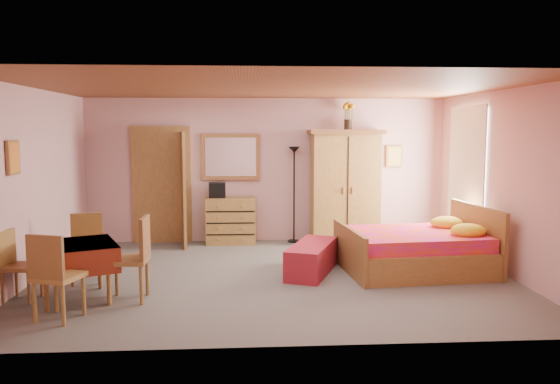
{
  "coord_description": "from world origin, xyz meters",
  "views": [
    {
      "loc": [
        -0.4,
        -7.44,
        2.04
      ],
      "look_at": [
        0.1,
        0.3,
        1.15
      ],
      "focal_mm": 35.0,
      "sensor_mm": 36.0,
      "label": 1
    }
  ],
  "objects": [
    {
      "name": "ceiling",
      "position": [
        0.0,
        0.0,
        2.6
      ],
      "size": [
        6.5,
        6.5,
        0.0
      ],
      "primitive_type": "plane",
      "rotation": [
        3.14,
        0.0,
        0.0
      ],
      "color": "brown",
      "rests_on": "wall_back"
    },
    {
      "name": "wall_right",
      "position": [
        3.25,
        0.0,
        1.3
      ],
      "size": [
        0.1,
        5.0,
        2.6
      ],
      "primitive_type": "cube",
      "color": "#C6908F",
      "rests_on": "floor"
    },
    {
      "name": "dining_table",
      "position": [
        -2.45,
        -0.91,
        0.34
      ],
      "size": [
        1.22,
        1.22,
        0.69
      ],
      "primitive_type": "cube",
      "rotation": [
        0.0,
        0.0,
        0.4
      ],
      "color": "maroon",
      "rests_on": "floor"
    },
    {
      "name": "chest_of_drawers",
      "position": [
        -0.65,
        2.25,
        0.41
      ],
      "size": [
        0.88,
        0.45,
        0.83
      ],
      "primitive_type": "cube",
      "rotation": [
        0.0,
        0.0,
        -0.01
      ],
      "color": "olive",
      "rests_on": "floor"
    },
    {
      "name": "sunflower_vase",
      "position": [
        1.44,
        2.28,
        2.29
      ],
      "size": [
        0.2,
        0.2,
        0.49
      ],
      "primitive_type": "cube",
      "rotation": [
        0.0,
        0.0,
        -0.03
      ],
      "color": "gold",
      "rests_on": "wardrobe"
    },
    {
      "name": "wardrobe",
      "position": [
        1.38,
        2.16,
        1.02
      ],
      "size": [
        1.3,
        0.67,
        2.04
      ],
      "primitive_type": "cube",
      "rotation": [
        0.0,
        0.0,
        -0.0
      ],
      "color": "#AE7F3B",
      "rests_on": "floor"
    },
    {
      "name": "stereo",
      "position": [
        -0.9,
        2.28,
        0.97
      ],
      "size": [
        0.3,
        0.23,
        0.27
      ],
      "primitive_type": "cube",
      "rotation": [
        0.0,
        0.0,
        0.06
      ],
      "color": "black",
      "rests_on": "chest_of_drawers"
    },
    {
      "name": "picture_back",
      "position": [
        2.35,
        2.47,
        1.55
      ],
      "size": [
        0.3,
        0.04,
        0.4
      ],
      "primitive_type": "cube",
      "color": "#D8BF59",
      "rests_on": "wall_back"
    },
    {
      "name": "picture_left",
      "position": [
        -3.22,
        -0.6,
        1.7
      ],
      "size": [
        0.04,
        0.32,
        0.42
      ],
      "primitive_type": "cube",
      "color": "orange",
      "rests_on": "wall_left"
    },
    {
      "name": "window",
      "position": [
        3.21,
        1.2,
        1.45
      ],
      "size": [
        0.08,
        1.4,
        1.95
      ],
      "primitive_type": "cube",
      "color": "white",
      "rests_on": "wall_right"
    },
    {
      "name": "floor",
      "position": [
        0.0,
        0.0,
        0.0
      ],
      "size": [
        6.5,
        6.5,
        0.0
      ],
      "primitive_type": "plane",
      "color": "slate",
      "rests_on": "ground"
    },
    {
      "name": "doorway",
      "position": [
        -1.9,
        2.47,
        1.02
      ],
      "size": [
        1.06,
        0.12,
        2.15
      ],
      "primitive_type": "cube",
      "color": "#9E6B35",
      "rests_on": "floor"
    },
    {
      "name": "floor_lamp",
      "position": [
        0.49,
        2.32,
        0.87
      ],
      "size": [
        0.27,
        0.27,
        1.74
      ],
      "primitive_type": "cube",
      "rotation": [
        0.0,
        0.0,
        0.27
      ],
      "color": "black",
      "rests_on": "floor"
    },
    {
      "name": "wall_left",
      "position": [
        -3.25,
        0.0,
        1.3
      ],
      "size": [
        0.1,
        5.0,
        2.6
      ],
      "primitive_type": "cube",
      "color": "#C6908F",
      "rests_on": "floor"
    },
    {
      "name": "bed",
      "position": [
        2.03,
        0.17,
        0.47
      ],
      "size": [
        2.16,
        1.77,
        0.94
      ],
      "primitive_type": "cube",
      "rotation": [
        0.0,
        0.0,
        0.09
      ],
      "color": "#E01587",
      "rests_on": "floor"
    },
    {
      "name": "wall_back",
      "position": [
        0.0,
        2.5,
        1.3
      ],
      "size": [
        6.5,
        0.1,
        2.6
      ],
      "primitive_type": "cube",
      "color": "#C6908F",
      "rests_on": "floor"
    },
    {
      "name": "wall_front",
      "position": [
        0.0,
        -2.5,
        1.3
      ],
      "size": [
        6.5,
        0.1,
        2.6
      ],
      "primitive_type": "cube",
      "color": "#C6908F",
      "rests_on": "floor"
    },
    {
      "name": "chair_west",
      "position": [
        -3.07,
        -0.9,
        0.43
      ],
      "size": [
        0.42,
        0.42,
        0.85
      ],
      "primitive_type": "cube",
      "rotation": [
        0.0,
        0.0,
        -1.68
      ],
      "color": "#996333",
      "rests_on": "floor"
    },
    {
      "name": "wall_mirror",
      "position": [
        -0.65,
        2.46,
        1.55
      ],
      "size": [
        1.06,
        0.07,
        0.83
      ],
      "primitive_type": "cube",
      "rotation": [
        0.0,
        0.0,
        -0.01
      ],
      "color": "white",
      "rests_on": "wall_back"
    },
    {
      "name": "chair_east",
      "position": [
        -1.8,
        -0.97,
        0.51
      ],
      "size": [
        0.46,
        0.46,
        1.01
      ],
      "primitive_type": "cube",
      "rotation": [
        0.0,
        0.0,
        1.56
      ],
      "color": "olive",
      "rests_on": "floor"
    },
    {
      "name": "chair_south",
      "position": [
        -2.41,
        -1.58,
        0.48
      ],
      "size": [
        0.55,
        0.55,
        0.96
      ],
      "primitive_type": "cube",
      "rotation": [
        0.0,
        0.0,
        -0.33
      ],
      "color": "#AC7D3A",
      "rests_on": "floor"
    },
    {
      "name": "bench",
      "position": [
        0.55,
        0.13,
        0.21
      ],
      "size": [
        0.9,
        1.37,
        0.43
      ],
      "primitive_type": "cube",
      "rotation": [
        0.0,
        0.0,
        -0.37
      ],
      "color": "maroon",
      "rests_on": "floor"
    },
    {
      "name": "chair_north",
      "position": [
        -2.52,
        -0.14,
        0.46
      ],
      "size": [
        0.48,
        0.48,
        0.91
      ],
      "primitive_type": "cube",
      "rotation": [
        0.0,
        0.0,
        3.33
      ],
      "color": "olive",
      "rests_on": "floor"
    }
  ]
}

